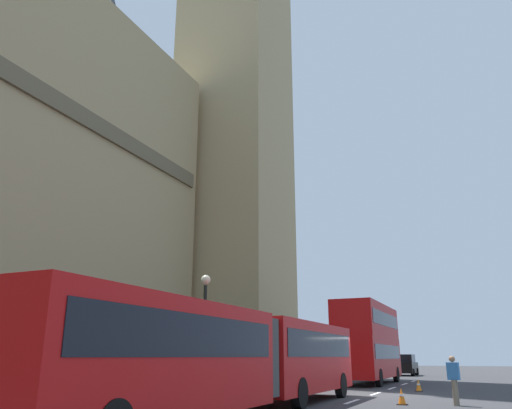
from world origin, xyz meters
name	(u,v)px	position (x,y,z in m)	size (l,w,h in m)	color
ground_plane	(372,395)	(0.00, 0.00, 0.00)	(160.00, 160.00, 0.00)	#333335
lane_centre_marking	(365,397)	(-1.46, 0.00, 0.00)	(34.40, 0.16, 0.01)	silver
articulated_bus	(241,354)	(-9.50, 1.99, 1.75)	(18.09, 2.54, 2.90)	#B20F0F
double_decker_bus	(368,340)	(9.59, 2.00, 2.71)	(9.60, 2.54, 4.90)	#B20F0F
sedan_lead	(405,365)	(25.34, 2.02, 0.91)	(4.40, 1.86, 1.85)	black
traffic_cone_west	(402,396)	(-4.32, -1.97, 0.28)	(0.36, 0.36, 0.58)	black
traffic_cone_middle	(419,385)	(3.50, -1.64, 0.28)	(0.36, 0.36, 0.58)	black
street_lamp	(204,324)	(-3.95, 6.50, 3.06)	(0.44, 0.44, 5.27)	black
pedestrian_near_cones	(454,378)	(-3.87, -3.78, 0.91)	(0.36, 0.44, 1.69)	#726651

